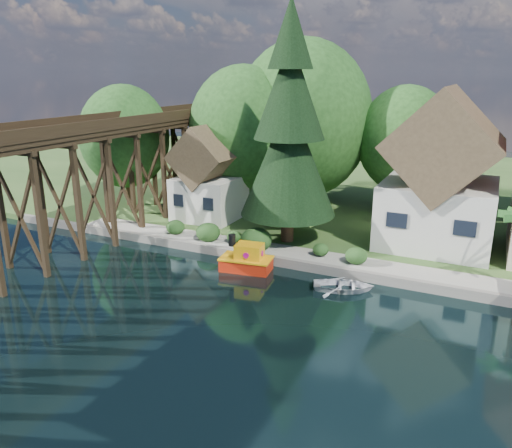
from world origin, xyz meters
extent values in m
plane|color=black|center=(0.00, 0.00, 0.00)|extent=(140.00, 140.00, 0.00)
cube|color=#2A4B1E|center=(0.00, 34.00, 0.25)|extent=(140.00, 52.00, 0.50)
cube|color=slate|center=(4.00, 8.00, 0.31)|extent=(60.00, 0.40, 0.62)
cube|color=gray|center=(6.00, 9.30, 0.53)|extent=(50.00, 2.60, 0.06)
cube|color=black|center=(-16.00, 0.00, 4.00)|extent=(4.00, 0.36, 8.00)
cube|color=black|center=(-16.00, 3.20, 4.00)|extent=(4.00, 0.36, 8.00)
cube|color=black|center=(-16.00, 6.40, 4.00)|extent=(4.00, 0.36, 8.00)
cube|color=black|center=(-16.00, 9.60, 4.00)|extent=(4.00, 0.36, 8.00)
cube|color=black|center=(-16.00, 12.80, 4.00)|extent=(4.00, 0.36, 8.00)
cube|color=black|center=(-16.00, 16.00, 4.00)|extent=(4.00, 0.36, 8.00)
cube|color=black|center=(-16.00, 19.20, 4.00)|extent=(4.00, 0.36, 8.00)
cube|color=black|center=(-16.00, 22.40, 4.00)|extent=(4.00, 0.36, 8.00)
cube|color=black|center=(-16.00, 25.60, 4.00)|extent=(4.00, 0.36, 8.00)
cube|color=black|center=(-17.75, 6.00, 8.05)|extent=(0.35, 44.00, 0.35)
cube|color=black|center=(-14.25, 6.00, 8.05)|extent=(0.35, 44.00, 0.35)
cube|color=black|center=(-16.00, 6.00, 8.35)|extent=(4.00, 44.00, 0.30)
cube|color=black|center=(-18.00, 6.00, 8.90)|extent=(0.12, 44.00, 0.80)
cube|color=black|center=(-14.00, 6.00, 8.90)|extent=(0.12, 44.00, 0.80)
cube|color=beige|center=(7.00, 16.00, 2.75)|extent=(7.50, 8.00, 4.50)
cube|color=#453624|center=(7.00, 16.00, 7.70)|extent=(7.64, 8.64, 7.64)
cube|color=black|center=(4.90, 11.96, 2.98)|extent=(1.35, 0.08, 1.00)
cube|color=black|center=(9.10, 11.96, 2.98)|extent=(1.35, 0.08, 1.00)
cube|color=beige|center=(-11.00, 14.50, 2.25)|extent=(5.00, 5.00, 3.50)
cube|color=#453624|center=(-11.00, 14.50, 5.80)|extent=(5.09, 5.40, 5.09)
cube|color=black|center=(-12.40, 11.96, 2.43)|extent=(0.90, 0.08, 1.00)
cube|color=black|center=(-9.60, 11.96, 2.43)|extent=(0.90, 0.08, 1.00)
cylinder|color=#382314|center=(-10.00, 19.00, 2.75)|extent=(0.50, 0.50, 4.50)
ellipsoid|color=#1D4217|center=(-10.00, 19.00, 7.50)|extent=(4.40, 4.40, 5.06)
cylinder|color=#382314|center=(-6.00, 23.00, 2.98)|extent=(0.50, 0.50, 4.95)
ellipsoid|color=#1D4217|center=(-6.00, 23.00, 8.20)|extent=(5.00, 5.00, 5.75)
cylinder|color=#382314|center=(3.00, 24.00, 2.52)|extent=(0.50, 0.50, 4.05)
ellipsoid|color=#1D4217|center=(3.00, 24.00, 6.80)|extent=(4.00, 4.00, 4.60)
cylinder|color=#382314|center=(-20.00, 15.00, 2.52)|extent=(0.50, 0.50, 4.05)
ellipsoid|color=#1D4217|center=(-20.00, 15.00, 6.80)|extent=(4.00, 4.00, 4.60)
ellipsoid|color=#1F4418|center=(-8.00, 9.20, 1.27)|extent=(1.98, 1.98, 1.53)
ellipsoid|color=#1F4418|center=(-6.00, 9.50, 1.09)|extent=(1.54, 1.54, 1.19)
ellipsoid|color=#1F4418|center=(-4.00, 9.00, 1.35)|extent=(2.20, 2.20, 1.70)
ellipsoid|color=#1F4418|center=(-11.00, 9.40, 1.18)|extent=(1.76, 1.76, 1.36)
ellipsoid|color=#1F4418|center=(0.50, 9.60, 1.09)|extent=(1.54, 1.54, 1.19)
ellipsoid|color=#1F4418|center=(3.00, 9.30, 1.18)|extent=(1.76, 1.76, 1.36)
cylinder|color=#382314|center=(-2.78, 11.72, 2.04)|extent=(0.92, 0.92, 3.07)
cone|color=black|center=(-2.78, 11.72, 6.65)|extent=(6.76, 6.76, 8.20)
cone|color=black|center=(-2.78, 11.72, 11.26)|extent=(4.92, 4.92, 6.66)
cone|color=black|center=(-2.78, 11.72, 14.84)|extent=(3.07, 3.07, 4.61)
cube|color=red|center=(-3.45, 6.37, 0.37)|extent=(3.41, 2.15, 0.85)
cube|color=#F3A30C|center=(-3.45, 6.37, 0.83)|extent=(3.53, 2.27, 0.11)
cube|color=#F3A30C|center=(-3.24, 6.41, 1.28)|extent=(1.87, 1.51, 1.07)
cylinder|color=black|center=(-4.40, 6.24, 1.97)|extent=(0.47, 0.47, 0.75)
cylinder|color=#B80E74|center=(-3.14, 5.75, 1.28)|extent=(0.39, 0.14, 0.38)
cylinder|color=#B80E74|center=(-3.33, 7.06, 1.28)|extent=(0.39, 0.14, 0.38)
cylinder|color=#B80E74|center=(-2.39, 6.53, 1.28)|extent=(0.14, 0.39, 0.38)
imported|color=silver|center=(3.13, 6.10, 0.37)|extent=(4.19, 3.56, 0.74)
camera|label=1|loc=(10.20, -20.53, 12.36)|focal=35.00mm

